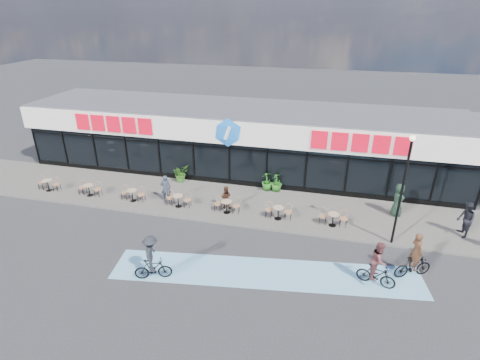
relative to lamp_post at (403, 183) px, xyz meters
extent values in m
plane|color=#28282B|center=(-9.82, -2.30, -3.45)|extent=(120.00, 120.00, 0.00)
cube|color=#58554E|center=(-9.82, 2.20, -3.40)|extent=(44.00, 5.00, 0.10)
cube|color=#69A5C7|center=(-5.82, -3.80, -3.45)|extent=(14.17, 4.13, 0.01)
cube|color=black|center=(-9.82, 7.70, -1.95)|extent=(30.00, 6.00, 3.00)
cube|color=white|center=(-9.82, 7.55, 0.30)|extent=(30.60, 6.30, 1.50)
cube|color=#47474C|center=(-9.82, 7.70, 1.10)|extent=(30.60, 6.30, 0.10)
cube|color=navy|center=(-9.82, 4.66, -0.40)|extent=(30.60, 0.08, 0.18)
cube|color=black|center=(-9.82, 4.67, -0.80)|extent=(30.00, 0.06, 0.08)
cube|color=black|center=(-9.82, 4.68, -3.25)|extent=(30.00, 0.10, 0.40)
cube|color=red|center=(-17.82, 4.40, 0.35)|extent=(5.63, 0.18, 1.10)
cube|color=red|center=(-1.82, 4.40, 0.35)|extent=(5.63, 0.18, 1.10)
ellipsoid|color=blue|center=(-9.82, 4.40, 0.35)|extent=(1.90, 0.24, 1.90)
cylinder|color=black|center=(-24.82, 4.67, -1.95)|extent=(0.10, 0.10, 3.00)
cylinder|color=black|center=(-22.32, 4.67, -1.95)|extent=(0.10, 0.10, 3.00)
cylinder|color=black|center=(-19.82, 4.67, -1.95)|extent=(0.10, 0.10, 3.00)
cylinder|color=black|center=(-17.32, 4.67, -1.95)|extent=(0.10, 0.10, 3.00)
cylinder|color=black|center=(-14.82, 4.67, -1.95)|extent=(0.10, 0.10, 3.00)
cylinder|color=black|center=(-12.32, 4.67, -1.95)|extent=(0.10, 0.10, 3.00)
cylinder|color=black|center=(-9.82, 4.67, -1.95)|extent=(0.10, 0.10, 3.00)
cylinder|color=black|center=(-7.32, 4.67, -1.95)|extent=(0.10, 0.10, 3.00)
cylinder|color=black|center=(-4.82, 4.67, -1.95)|extent=(0.10, 0.10, 3.00)
cylinder|color=black|center=(-2.32, 4.67, -1.95)|extent=(0.10, 0.10, 3.00)
cylinder|color=black|center=(0.18, 4.67, -1.95)|extent=(0.10, 0.10, 3.00)
cylinder|color=black|center=(2.68, 4.67, -1.95)|extent=(0.10, 0.10, 3.00)
cylinder|color=black|center=(0.00, 0.00, -0.62)|extent=(0.12, 0.12, 5.47)
sphere|color=#FFF2CC|center=(0.00, 0.00, 2.22)|extent=(0.28, 0.28, 0.28)
cylinder|color=tan|center=(-21.00, 0.91, -2.63)|extent=(0.60, 0.60, 0.04)
cylinder|color=black|center=(-21.00, 0.91, -2.98)|extent=(0.06, 0.06, 0.70)
cylinder|color=black|center=(-21.00, 0.91, -3.34)|extent=(0.40, 0.40, 0.02)
cylinder|color=tan|center=(-17.99, 0.91, -2.63)|extent=(0.60, 0.60, 0.04)
cylinder|color=black|center=(-17.99, 0.91, -2.98)|extent=(0.06, 0.06, 0.70)
cylinder|color=black|center=(-17.99, 0.91, -3.34)|extent=(0.40, 0.40, 0.02)
cylinder|color=tan|center=(-14.99, 0.91, -2.63)|extent=(0.60, 0.60, 0.04)
cylinder|color=black|center=(-14.99, 0.91, -2.98)|extent=(0.06, 0.06, 0.70)
cylinder|color=black|center=(-14.99, 0.91, -3.34)|extent=(0.40, 0.40, 0.02)
cylinder|color=tan|center=(-11.98, 0.91, -2.63)|extent=(0.60, 0.60, 0.04)
cylinder|color=black|center=(-11.98, 0.91, -2.98)|extent=(0.06, 0.06, 0.70)
cylinder|color=black|center=(-11.98, 0.91, -3.34)|extent=(0.40, 0.40, 0.02)
cylinder|color=tan|center=(-8.97, 0.91, -2.63)|extent=(0.60, 0.60, 0.04)
cylinder|color=black|center=(-8.97, 0.91, -2.98)|extent=(0.06, 0.06, 0.70)
cylinder|color=black|center=(-8.97, 0.91, -3.34)|extent=(0.40, 0.40, 0.02)
cylinder|color=tan|center=(-5.97, 0.91, -2.63)|extent=(0.60, 0.60, 0.04)
cylinder|color=black|center=(-5.97, 0.91, -2.98)|extent=(0.06, 0.06, 0.70)
cylinder|color=black|center=(-5.97, 0.91, -3.34)|extent=(0.40, 0.40, 0.02)
cylinder|color=tan|center=(-2.96, 0.91, -2.63)|extent=(0.60, 0.60, 0.04)
cylinder|color=black|center=(-2.96, 0.91, -2.98)|extent=(0.06, 0.06, 0.70)
cylinder|color=black|center=(-2.96, 0.91, -3.34)|extent=(0.40, 0.40, 0.02)
imported|color=#34671D|center=(-13.19, 4.32, -2.77)|extent=(1.32, 1.37, 1.18)
imported|color=#1E5618|center=(-7.22, 4.40, -2.73)|extent=(0.99, 0.99, 1.26)
imported|color=#205719|center=(-6.60, 4.40, -2.73)|extent=(0.91, 0.91, 1.25)
imported|color=#28303F|center=(-12.98, 1.47, -2.51)|extent=(0.72, 0.61, 1.69)
imported|color=#3D2216|center=(-9.18, 1.44, -2.65)|extent=(0.73, 0.60, 1.41)
imported|color=black|center=(3.63, 1.50, -2.39)|extent=(0.82, 1.00, 1.93)
imported|color=black|center=(0.54, 2.97, -2.38)|extent=(0.68, 0.99, 1.96)
imported|color=black|center=(-1.07, -3.43, -2.95)|extent=(1.73, 0.91, 1.00)
imported|color=brown|center=(-1.07, -3.43, -2.14)|extent=(0.86, 0.98, 1.72)
imported|color=black|center=(0.56, -2.45, -2.92)|extent=(1.83, 1.21, 1.07)
imported|color=#4D2D1B|center=(0.56, -2.45, -2.10)|extent=(0.67, 0.78, 1.81)
imported|color=black|center=(-10.61, -5.32, -2.96)|extent=(1.72, 1.00, 0.99)
imported|color=#202228|center=(-10.61, -5.32, -2.13)|extent=(0.99, 1.28, 1.75)
camera|label=1|loc=(-3.72, -17.30, 7.61)|focal=28.00mm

